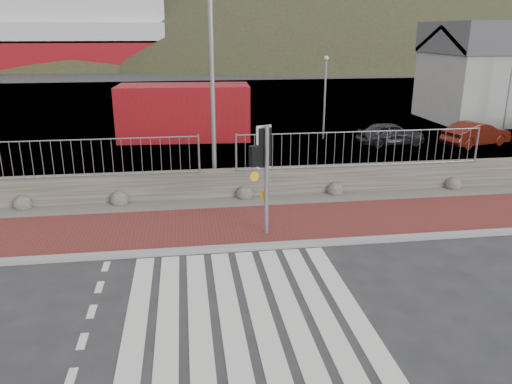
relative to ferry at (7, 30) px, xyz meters
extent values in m
plane|color=#28282B|center=(24.65, -67.90, -5.36)|extent=(220.00, 220.00, 0.00)
cube|color=maroon|center=(24.65, -63.40, -5.32)|extent=(40.00, 3.00, 0.08)
cube|color=gray|center=(24.65, -64.90, -5.31)|extent=(40.00, 0.25, 0.12)
cube|color=silver|center=(22.55, -67.90, -5.36)|extent=(0.42, 5.60, 0.01)
cube|color=silver|center=(23.15, -67.90, -5.36)|extent=(0.42, 5.60, 0.01)
cube|color=silver|center=(23.75, -67.90, -5.36)|extent=(0.42, 5.60, 0.01)
cube|color=silver|center=(24.35, -67.90, -5.36)|extent=(0.42, 5.60, 0.01)
cube|color=silver|center=(24.95, -67.90, -5.36)|extent=(0.42, 5.60, 0.01)
cube|color=silver|center=(25.55, -67.90, -5.36)|extent=(0.42, 5.60, 0.01)
cube|color=silver|center=(26.15, -67.90, -5.36)|extent=(0.42, 5.60, 0.01)
cube|color=silver|center=(26.75, -67.90, -5.36)|extent=(0.42, 5.60, 0.01)
cube|color=#59544C|center=(24.65, -61.40, -5.33)|extent=(40.00, 1.50, 0.06)
cube|color=#4B463E|center=(24.65, -60.60, -4.91)|extent=(40.00, 0.60, 0.90)
cylinder|color=gray|center=(19.85, -60.75, -3.26)|extent=(8.40, 0.04, 0.04)
cylinder|color=gray|center=(24.05, -60.75, -3.86)|extent=(0.07, 0.07, 1.20)
cylinder|color=gray|center=(29.45, -60.75, -3.26)|extent=(8.40, 0.04, 0.04)
cylinder|color=gray|center=(25.25, -60.75, -3.86)|extent=(0.07, 0.07, 1.20)
cylinder|color=gray|center=(33.65, -60.75, -3.86)|extent=(0.07, 0.07, 1.20)
cube|color=#4C4C4F|center=(24.65, -40.00, -5.36)|extent=(120.00, 40.00, 0.50)
cube|color=#3F4C54|center=(24.65, -5.00, -5.36)|extent=(220.00, 50.00, 0.05)
cube|color=silver|center=(6.65, 0.00, 3.64)|extent=(30.00, 12.00, 6.00)
ellipsoid|color=#272D1B|center=(9.65, 20.00, -25.36)|extent=(106.40, 68.40, 76.00)
ellipsoid|color=#272D1B|center=(54.65, 20.00, -31.36)|extent=(140.00, 90.00, 100.00)
cylinder|color=gray|center=(25.70, -64.07, -3.85)|extent=(0.12, 0.12, 3.01)
cube|color=#EDAB0D|center=(25.70, -64.07, -4.23)|extent=(0.17, 0.14, 0.24)
cube|color=black|center=(25.70, -64.07, -2.94)|extent=(0.50, 0.41, 1.13)
sphere|color=#0CE53F|center=(25.70, -64.07, -3.26)|extent=(0.16, 0.16, 0.16)
cube|color=black|center=(25.36, -64.22, -3.10)|extent=(0.29, 0.25, 0.54)
cylinder|color=gray|center=(24.60, -59.80, -0.89)|extent=(0.16, 0.16, 8.94)
cube|color=maroon|center=(23.65, -50.91, -4.00)|extent=(6.65, 3.07, 2.71)
imported|color=black|center=(33.47, -53.85, -4.81)|extent=(3.31, 1.50, 1.10)
imported|color=#4F130B|center=(37.51, -54.56, -4.79)|extent=(3.65, 2.14, 1.14)
camera|label=1|loc=(23.63, -76.42, -0.05)|focal=35.00mm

